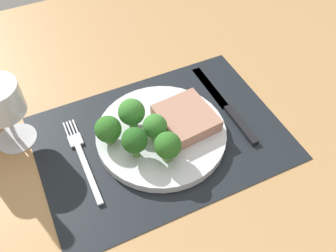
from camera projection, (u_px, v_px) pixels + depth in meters
ground_plane at (161, 143)px, 69.84cm from camera, size 140.00×110.00×3.00cm
placemat at (161, 137)px, 68.58cm from camera, size 44.20×31.34×0.30cm
plate at (161, 134)px, 67.86cm from camera, size 23.57×23.57×1.60cm
steak at (185, 117)px, 67.84cm from camera, size 10.15×10.76×2.50cm
broccoli_front_edge at (132, 112)px, 65.57cm from camera, size 4.79×4.79×5.95cm
broccoli_near_steak at (168, 146)px, 60.83cm from camera, size 4.55×4.55×5.89cm
broccoli_near_fork at (135, 141)px, 60.96cm from camera, size 4.38×4.38×6.21cm
broccoli_back_left at (108, 130)px, 63.54cm from camera, size 4.66×4.66×5.51cm
broccoli_center at (155, 127)px, 63.71cm from camera, size 4.23×4.23×5.51cm
fork at (83, 158)px, 65.12cm from camera, size 2.40×19.20×0.50cm
knife at (228, 109)px, 72.56cm from camera, size 1.80×23.00×0.80cm
wine_glass at (0, 103)px, 61.34cm from camera, size 7.84×7.84×13.17cm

